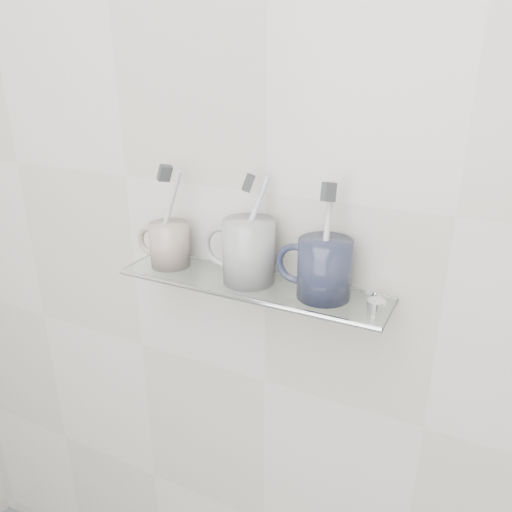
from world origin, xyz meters
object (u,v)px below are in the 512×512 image
Objects in this scene: mug_center at (249,252)px; mug_right at (324,269)px; mug_left at (170,245)px; shelf_glass at (251,285)px.

mug_center reaches higher than mug_right.
mug_right is at bearing 9.60° from mug_left.
shelf_glass is 0.06m from mug_center.
mug_left is 0.74× the size of mug_center.
mug_left reaches higher than shelf_glass.
mug_center is (0.17, 0.00, 0.01)m from mug_left.
mug_left is at bearing 176.84° from mug_right.
mug_center is at bearing 176.84° from mug_right.
shelf_glass is at bearing 7.98° from mug_left.
shelf_glass is 4.93× the size of mug_right.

